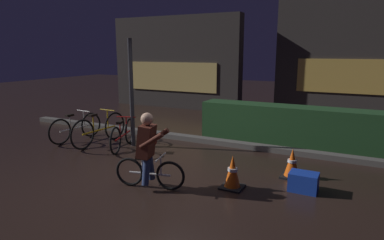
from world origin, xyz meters
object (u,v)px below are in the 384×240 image
(parked_bike_leftmost, at_px, (76,128))
(street_post, at_px, (131,93))
(parked_bike_center_left, at_px, (123,135))
(blue_crate, at_px, (303,182))
(parked_bike_left_mid, at_px, (99,129))
(traffic_cone_far, at_px, (292,164))
(traffic_cone_near, at_px, (233,172))
(cyclist, at_px, (148,150))

(parked_bike_leftmost, bearing_deg, street_post, -74.34)
(parked_bike_center_left, xyz_separation_m, blue_crate, (4.06, -0.59, -0.17))
(parked_bike_left_mid, distance_m, traffic_cone_far, 4.51)
(parked_bike_leftmost, height_order, blue_crate, parked_bike_leftmost)
(traffic_cone_near, xyz_separation_m, blue_crate, (1.05, 0.40, -0.11))
(parked_bike_left_mid, bearing_deg, blue_crate, -94.46)
(parked_bike_left_mid, bearing_deg, traffic_cone_far, -88.35)
(parked_bike_leftmost, distance_m, blue_crate, 5.59)
(street_post, distance_m, blue_crate, 4.25)
(parked_bike_left_mid, distance_m, cyclist, 3.00)
(street_post, height_order, parked_bike_left_mid, street_post)
(street_post, distance_m, parked_bike_center_left, 0.97)
(parked_bike_center_left, height_order, blue_crate, parked_bike_center_left)
(parked_bike_leftmost, relative_size, blue_crate, 3.55)
(street_post, distance_m, parked_bike_leftmost, 1.81)
(traffic_cone_near, xyz_separation_m, traffic_cone_far, (0.77, 0.92, -0.01))
(street_post, relative_size, traffic_cone_far, 4.73)
(parked_bike_leftmost, height_order, traffic_cone_near, parked_bike_leftmost)
(street_post, relative_size, parked_bike_center_left, 1.70)
(traffic_cone_far, distance_m, cyclist, 2.53)
(parked_bike_leftmost, xyz_separation_m, traffic_cone_far, (5.27, -0.11, -0.08))
(parked_bike_center_left, relative_size, blue_crate, 3.32)
(parked_bike_leftmost, height_order, parked_bike_center_left, parked_bike_leftmost)
(parked_bike_center_left, distance_m, traffic_cone_near, 3.16)
(traffic_cone_near, bearing_deg, cyclist, -154.37)
(parked_bike_leftmost, distance_m, parked_bike_center_left, 1.49)
(parked_bike_leftmost, bearing_deg, cyclist, -110.66)
(parked_bike_left_mid, height_order, traffic_cone_far, parked_bike_left_mid)
(parked_bike_leftmost, height_order, cyclist, cyclist)
(parked_bike_center_left, bearing_deg, street_post, -26.77)
(parked_bike_center_left, distance_m, blue_crate, 4.10)
(parked_bike_center_left, relative_size, cyclist, 1.17)
(parked_bike_left_mid, bearing_deg, traffic_cone_near, -102.37)
(parked_bike_left_mid, bearing_deg, street_post, -67.79)
(parked_bike_leftmost, relative_size, traffic_cone_far, 2.99)
(parked_bike_center_left, bearing_deg, cyclist, -149.97)
(parked_bike_leftmost, relative_size, cyclist, 1.25)
(street_post, relative_size, blue_crate, 5.62)
(parked_bike_center_left, relative_size, traffic_cone_far, 2.79)
(street_post, xyz_separation_m, blue_crate, (4.01, -0.90, -1.09))
(parked_bike_left_mid, distance_m, traffic_cone_near, 3.88)
(street_post, relative_size, cyclist, 1.99)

